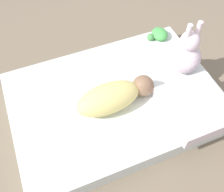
{
  "coord_description": "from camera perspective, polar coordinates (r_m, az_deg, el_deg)",
  "views": [
    {
      "loc": [
        0.39,
        0.91,
        1.48
      ],
      "look_at": [
        0.03,
        0.03,
        0.18
      ],
      "focal_mm": 42.0,
      "sensor_mm": 36.0,
      "label": 1
    }
  ],
  "objects": [
    {
      "name": "ground_plane",
      "position": [
        1.78,
        0.7,
        -2.33
      ],
      "size": [
        12.0,
        12.0,
        0.0
      ],
      "primitive_type": "plane",
      "color": "#7A6B56"
    },
    {
      "name": "bed_mattress",
      "position": [
        1.73,
        0.72,
        -1.16
      ],
      "size": [
        1.32,
        0.93,
        0.13
      ],
      "color": "white",
      "rests_on": "ground_plane"
    },
    {
      "name": "swaddled_baby",
      "position": [
        1.58,
        0.48,
        -0.05
      ],
      "size": [
        0.51,
        0.22,
        0.16
      ],
      "rotation": [
        0.0,
        0.0,
        3.19
      ],
      "color": "#EFDB7F",
      "rests_on": "bed_mattress"
    },
    {
      "name": "turtle_plush",
      "position": [
        2.06,
        10.1,
        13.09
      ],
      "size": [
        0.16,
        0.14,
        0.07
      ],
      "color": "#51B756",
      "rests_on": "bed_mattress"
    },
    {
      "name": "pillow",
      "position": [
        1.65,
        17.7,
        -2.32
      ],
      "size": [
        0.37,
        0.39,
        0.09
      ],
      "color": "white",
      "rests_on": "bed_mattress"
    },
    {
      "name": "bunny_plush",
      "position": [
        1.79,
        15.78,
        8.71
      ],
      "size": [
        0.21,
        0.21,
        0.38
      ],
      "color": "silver",
      "rests_on": "bed_mattress"
    }
  ]
}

